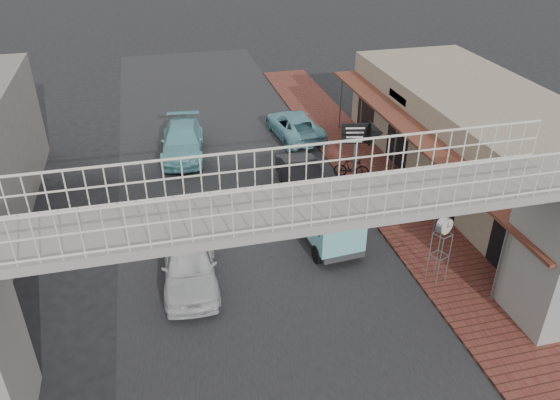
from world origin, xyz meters
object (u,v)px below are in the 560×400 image
angkot_far (182,141)px  motorcycle_near (385,174)px  arrow_sign (374,134)px  angkot_curb (295,125)px  dark_sedan (303,179)px  angkot_van (325,213)px  white_hatchback (189,262)px  street_clock (444,229)px  motorcycle_far (351,168)px

angkot_far → motorcycle_near: (8.56, -5.52, -0.19)m
arrow_sign → angkot_curb: bearing=117.1°
dark_sedan → angkot_curb: size_ratio=0.90×
angkot_van → angkot_curb: bearing=76.8°
angkot_van → white_hatchback: bearing=-171.2°
dark_sedan → angkot_van: size_ratio=1.06×
angkot_far → street_clock: (7.41, -12.47, 1.48)m
dark_sedan → street_clock: street_clock is taller
dark_sedan → angkot_far: (-4.76, 5.31, 0.02)m
angkot_far → motorcycle_near: angkot_far is taller
angkot_curb → motorcycle_far: size_ratio=2.88×
motorcycle_near → street_clock: (-1.15, -6.96, 1.67)m
angkot_curb → angkot_far: size_ratio=0.95×
motorcycle_far → street_clock: street_clock is taller
angkot_far → angkot_van: angkot_van is taller
white_hatchback → angkot_far: 10.35m
angkot_curb → street_clock: size_ratio=1.85×
white_hatchback → angkot_far: bearing=89.6°
motorcycle_near → street_clock: 7.25m
angkot_curb → angkot_van: (-1.51, -9.83, 0.54)m
white_hatchback → angkot_van: angkot_van is taller
angkot_van → motorcycle_far: (2.74, 4.47, -0.61)m
dark_sedan → arrow_sign: arrow_sign is taller
white_hatchback → motorcycle_far: bearing=39.1°
motorcycle_far → street_clock: size_ratio=0.64×
angkot_van → street_clock: 4.56m
motorcycle_far → dark_sedan: bearing=127.6°
motorcycle_near → motorcycle_far: bearing=71.0°
white_hatchback → motorcycle_near: bearing=30.9°
motorcycle_far → arrow_sign: (0.51, -0.98, 2.03)m
dark_sedan → motorcycle_near: dark_sedan is taller
arrow_sign → motorcycle_near: bearing=18.7°
street_clock → arrow_sign: arrow_sign is taller
white_hatchback → street_clock: 8.51m
angkot_far → arrow_sign: (7.78, -5.61, 1.90)m
white_hatchback → dark_sedan: bearing=46.1°
white_hatchback → angkot_van: 5.38m
angkot_curb → motorcycle_far: bearing=98.5°
dark_sedan → street_clock: bearing=-70.5°
white_hatchback → dark_sedan: (5.45, 5.02, -0.07)m
dark_sedan → angkot_curb: (1.28, 6.05, -0.04)m
angkot_van → arrow_sign: 4.97m
motorcycle_near → motorcycle_far: motorcycle_far is taller
angkot_curb → angkot_far: bearing=2.5°
white_hatchback → street_clock: size_ratio=1.78×
motorcycle_near → arrow_sign: 2.24m
street_clock → white_hatchback: bearing=143.7°
dark_sedan → angkot_curb: 6.18m
street_clock → motorcycle_far: bearing=69.5°
angkot_van → street_clock: street_clock is taller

